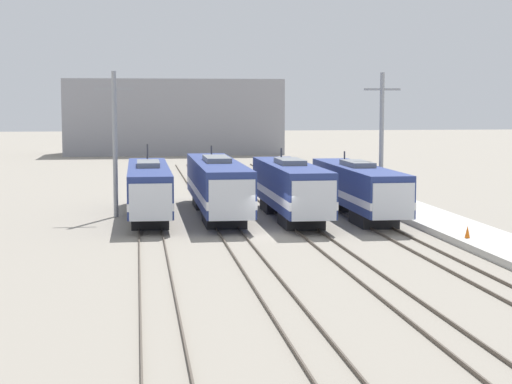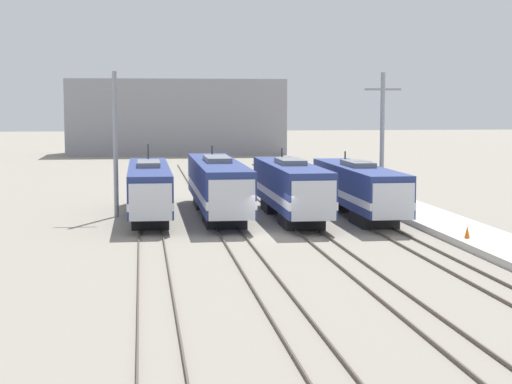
{
  "view_description": "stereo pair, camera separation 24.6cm",
  "coord_description": "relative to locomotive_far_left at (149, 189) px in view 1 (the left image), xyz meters",
  "views": [
    {
      "loc": [
        -8.09,
        -50.96,
        8.03
      ],
      "look_at": [
        -0.64,
        2.48,
        2.42
      ],
      "focal_mm": 60.0,
      "sensor_mm": 36.0,
      "label": 1
    },
    {
      "loc": [
        -7.85,
        -51.0,
        8.03
      ],
      "look_at": [
        -0.64,
        2.48,
        2.42
      ],
      "focal_mm": 60.0,
      "sensor_mm": 36.0,
      "label": 2
    }
  ],
  "objects": [
    {
      "name": "ground_plane",
      "position": [
        7.33,
        -9.09,
        -2.06
      ],
      "size": [
        400.0,
        400.0,
        0.0
      ],
      "primitive_type": "plane",
      "color": "gray"
    },
    {
      "name": "rail_pair_far_left",
      "position": [
        0.0,
        -9.09,
        -1.98
      ],
      "size": [
        1.51,
        120.0,
        0.15
      ],
      "color": "#4C4238",
      "rests_on": "ground_plane"
    },
    {
      "name": "rail_pair_center_left",
      "position": [
        4.89,
        -9.09,
        -1.98
      ],
      "size": [
        1.51,
        120.0,
        0.15
      ],
      "color": "#4C4238",
      "rests_on": "ground_plane"
    },
    {
      "name": "rail_pair_center_right",
      "position": [
        9.77,
        -9.09,
        -1.98
      ],
      "size": [
        1.51,
        120.0,
        0.15
      ],
      "color": "#4C4238",
      "rests_on": "ground_plane"
    },
    {
      "name": "rail_pair_far_right",
      "position": [
        14.66,
        -9.09,
        -1.98
      ],
      "size": [
        1.51,
        120.0,
        0.15
      ],
      "color": "#4C4238",
      "rests_on": "ground_plane"
    },
    {
      "name": "locomotive_far_left",
      "position": [
        0.0,
        0.0,
        0.0
      ],
      "size": [
        2.86,
        18.11,
        4.99
      ],
      "color": "black",
      "rests_on": "ground_plane"
    },
    {
      "name": "locomotive_center_left",
      "position": [
        4.89,
        0.46,
        0.12
      ],
      "size": [
        3.12,
        20.0,
        4.81
      ],
      "color": "black",
      "rests_on": "ground_plane"
    },
    {
      "name": "locomotive_center_right",
      "position": [
        9.77,
        -2.2,
        0.1
      ],
      "size": [
        3.03,
        16.58,
        4.76
      ],
      "color": "black",
      "rests_on": "ground_plane"
    },
    {
      "name": "locomotive_far_right",
      "position": [
        14.66,
        -1.91,
        -0.01
      ],
      "size": [
        2.89,
        17.48,
        4.46
      ],
      "color": "black",
      "rests_on": "ground_plane"
    },
    {
      "name": "catenary_tower_left",
      "position": [
        -2.31,
        1.07,
        3.32
      ],
      "size": [
        2.73,
        0.33,
        10.28
      ],
      "color": "gray",
      "rests_on": "ground_plane"
    },
    {
      "name": "catenary_tower_right",
      "position": [
        17.1,
        1.07,
        3.32
      ],
      "size": [
        2.73,
        0.33,
        10.28
      ],
      "color": "gray",
      "rests_on": "ground_plane"
    },
    {
      "name": "platform",
      "position": [
        19.02,
        -9.09,
        -1.85
      ],
      "size": [
        4.0,
        120.0,
        0.41
      ],
      "color": "#B7B5AD",
      "rests_on": "ground_plane"
    },
    {
      "name": "traffic_cone",
      "position": [
        17.77,
        -14.17,
        -1.3
      ],
      "size": [
        0.31,
        0.31,
        0.7
      ],
      "color": "orange",
      "rests_on": "platform"
    },
    {
      "name": "depot_building",
      "position": [
        5.07,
        77.52,
        3.83
      ],
      "size": [
        33.94,
        12.76,
        11.78
      ],
      "color": "gray",
      "rests_on": "ground_plane"
    }
  ]
}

